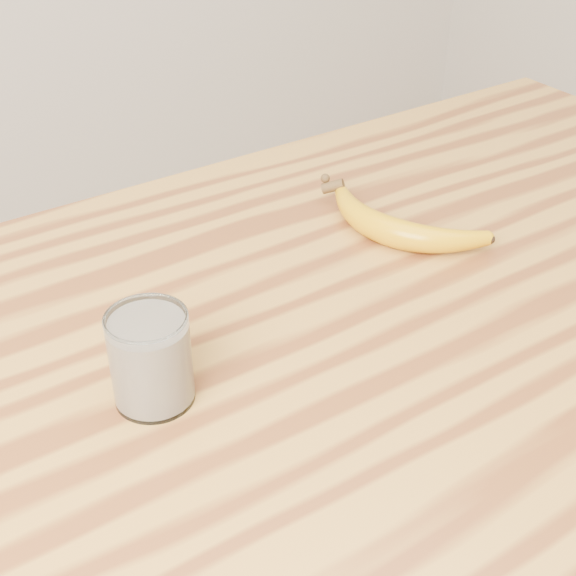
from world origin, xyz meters
TOP-DOWN VIEW (x-y plane):
  - table at (0.00, 0.00)m, footprint 1.20×0.80m
  - smoothie_glass at (-0.34, -0.00)m, footprint 0.07×0.07m
  - banana at (0.02, 0.08)m, footprint 0.21×0.32m

SIDE VIEW (x-z plane):
  - table at x=0.00m, z-range 0.32..1.22m
  - banana at x=0.02m, z-range 0.90..0.94m
  - smoothie_glass at x=-0.34m, z-range 0.90..0.99m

